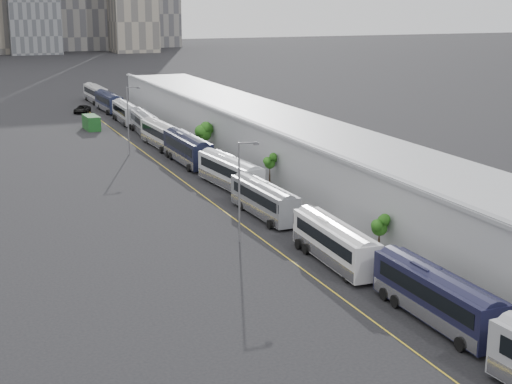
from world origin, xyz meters
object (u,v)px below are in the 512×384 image
bus_8 (126,114)px  bus_9 (109,103)px  bus_5 (188,152)px  bus_7 (144,124)px  street_lamp_near (241,186)px  bus_2 (335,246)px  bus_4 (230,175)px  shipping_container (91,123)px  bus_10 (96,95)px  suv (82,109)px  bus_1 (437,301)px  bus_6 (161,137)px  street_lamp_far (129,116)px  bus_3 (264,203)px

bus_8 → bus_9: bus_9 is taller
bus_5 → bus_8: bus_5 is taller
bus_7 → street_lamp_near: 63.14m
bus_2 → bus_4: size_ratio=0.94×
shipping_container → bus_5: bearing=-80.0°
bus_9 → bus_10: bearing=87.4°
bus_8 → bus_10: (0.19, 30.70, 0.03)m
bus_9 → bus_8: bearing=-92.2°
bus_5 → shipping_container: size_ratio=2.55×
bus_9 → suv: bearing=179.5°
bus_1 → bus_2: (-0.87, 13.86, -0.05)m
bus_6 → bus_10: size_ratio=1.01×
shipping_container → bus_6: bearing=-73.1°
bus_5 → shipping_container: 34.61m
bus_10 → bus_8: bearing=-91.9°
street_lamp_far → suv: street_lamp_far is taller
bus_10 → suv: size_ratio=2.40×
bus_10 → street_lamp_far: (-6.18, -60.31, 4.04)m
street_lamp_far → bus_2: bearing=-84.3°
street_lamp_near → street_lamp_far: size_ratio=0.96×
bus_4 → bus_10: bearing=84.9°
bus_8 → bus_9: (0.04, 15.80, 0.04)m
bus_8 → shipping_container: bearing=-142.7°
bus_10 → bus_7: bearing=-91.4°
bus_4 → bus_6: bearing=86.2°
bus_8 → bus_10: bus_10 is taller
street_lamp_far → bus_1: bearing=-84.7°
bus_6 → suv: bearing=94.7°
bus_6 → bus_7: 13.31m
suv → bus_9: bearing=24.9°
bus_2 → bus_10: (0.78, 114.62, 0.06)m
bus_10 → shipping_container: bus_10 is taller
bus_5 → suv: bearing=94.8°
bus_4 → shipping_container: (-7.65, 49.55, -0.40)m
bus_3 → bus_4: bus_4 is taller
bus_1 → bus_10: bus_10 is taller
suv → bus_1: bearing=-63.8°
bus_3 → bus_7: bearing=86.9°
bus_10 → bus_4: bearing=-91.4°
bus_9 → bus_10: (0.15, 14.89, -0.00)m
shipping_container → suv: size_ratio=1.01×
bus_4 → bus_3: bearing=-99.4°
bus_3 → bus_6: bus_6 is taller
bus_6 → bus_10: bus_6 is taller
bus_8 → street_lamp_near: size_ratio=1.35×
suv → bus_8: bearing=-47.9°
bus_2 → bus_10: bus_10 is taller
bus_4 → bus_10: size_ratio=1.02×
bus_6 → street_lamp_far: street_lamp_far is taller
bus_2 → bus_4: bus_4 is taller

